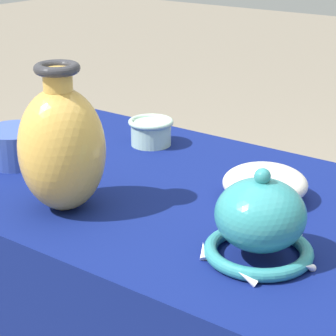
{
  "coord_description": "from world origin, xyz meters",
  "views": [
    {
      "loc": [
        0.54,
        -0.96,
        1.22
      ],
      "look_at": [
        -0.07,
        -0.12,
        0.81
      ],
      "focal_mm": 70.0,
      "sensor_mm": 36.0,
      "label": 1
    }
  ],
  "objects_px": {
    "vase_tall_bulbous": "(62,147)",
    "bowl_shallow_ivory": "(265,183)",
    "vase_dome_bell": "(260,223)",
    "pot_squat_cobalt": "(17,146)",
    "cup_wide_celadon": "(151,131)"
  },
  "relations": [
    {
      "from": "vase_tall_bulbous",
      "to": "pot_squat_cobalt",
      "type": "distance_m",
      "value": 0.29
    },
    {
      "from": "vase_tall_bulbous",
      "to": "vase_dome_bell",
      "type": "relative_size",
      "value": 1.45
    },
    {
      "from": "vase_dome_bell",
      "to": "pot_squat_cobalt",
      "type": "relative_size",
      "value": 1.32
    },
    {
      "from": "cup_wide_celadon",
      "to": "vase_dome_bell",
      "type": "bearing_deg",
      "value": -34.93
    },
    {
      "from": "vase_tall_bulbous",
      "to": "cup_wide_celadon",
      "type": "distance_m",
      "value": 0.39
    },
    {
      "from": "vase_dome_bell",
      "to": "bowl_shallow_ivory",
      "type": "xyz_separation_m",
      "value": [
        -0.1,
        0.2,
        -0.03
      ]
    },
    {
      "from": "vase_tall_bulbous",
      "to": "bowl_shallow_ivory",
      "type": "distance_m",
      "value": 0.38
    },
    {
      "from": "vase_tall_bulbous",
      "to": "bowl_shallow_ivory",
      "type": "relative_size",
      "value": 1.68
    },
    {
      "from": "pot_squat_cobalt",
      "to": "cup_wide_celadon",
      "type": "bearing_deg",
      "value": 57.85
    },
    {
      "from": "cup_wide_celadon",
      "to": "pot_squat_cobalt",
      "type": "relative_size",
      "value": 0.75
    },
    {
      "from": "vase_dome_bell",
      "to": "pot_squat_cobalt",
      "type": "distance_m",
      "value": 0.63
    },
    {
      "from": "cup_wide_celadon",
      "to": "pot_squat_cobalt",
      "type": "xyz_separation_m",
      "value": [
        -0.17,
        -0.26,
        0.0
      ]
    },
    {
      "from": "cup_wide_celadon",
      "to": "pot_squat_cobalt",
      "type": "distance_m",
      "value": 0.31
    },
    {
      "from": "pot_squat_cobalt",
      "to": "vase_tall_bulbous",
      "type": "bearing_deg",
      "value": -23.39
    },
    {
      "from": "vase_dome_bell",
      "to": "cup_wide_celadon",
      "type": "relative_size",
      "value": 1.77
    }
  ]
}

